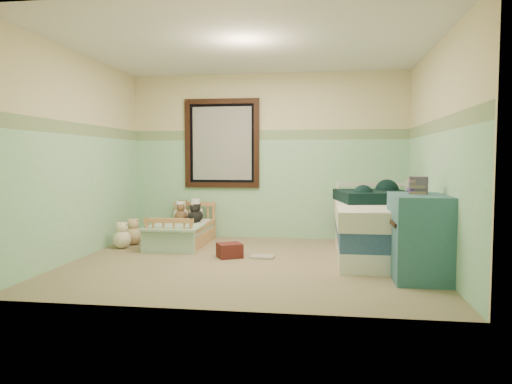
# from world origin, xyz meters

# --- Properties ---
(floor) EXTENTS (4.20, 3.60, 0.02)m
(floor) POSITION_xyz_m (0.00, 0.00, -0.01)
(floor) COLOR gray
(floor) RESTS_ON ground
(ceiling) EXTENTS (4.20, 3.60, 0.02)m
(ceiling) POSITION_xyz_m (0.00, 0.00, 2.51)
(ceiling) COLOR silver
(ceiling) RESTS_ON wall_back
(wall_back) EXTENTS (4.20, 0.04, 2.50)m
(wall_back) POSITION_xyz_m (0.00, 1.80, 1.25)
(wall_back) COLOR beige
(wall_back) RESTS_ON floor
(wall_front) EXTENTS (4.20, 0.04, 2.50)m
(wall_front) POSITION_xyz_m (0.00, -1.80, 1.25)
(wall_front) COLOR beige
(wall_front) RESTS_ON floor
(wall_left) EXTENTS (0.04, 3.60, 2.50)m
(wall_left) POSITION_xyz_m (-2.10, 0.00, 1.25)
(wall_left) COLOR beige
(wall_left) RESTS_ON floor
(wall_right) EXTENTS (0.04, 3.60, 2.50)m
(wall_right) POSITION_xyz_m (2.10, 0.00, 1.25)
(wall_right) COLOR beige
(wall_right) RESTS_ON floor
(wainscot_mint) EXTENTS (4.20, 0.01, 1.50)m
(wainscot_mint) POSITION_xyz_m (0.00, 1.79, 0.75)
(wainscot_mint) COLOR #86CC97
(wainscot_mint) RESTS_ON floor
(border_strip) EXTENTS (4.20, 0.01, 0.15)m
(border_strip) POSITION_xyz_m (0.00, 1.79, 1.57)
(border_strip) COLOR #3D6F48
(border_strip) RESTS_ON wall_back
(window_frame) EXTENTS (1.16, 0.06, 1.36)m
(window_frame) POSITION_xyz_m (-0.70, 1.76, 1.45)
(window_frame) COLOR black
(window_frame) RESTS_ON wall_back
(window_blinds) EXTENTS (0.92, 0.01, 1.12)m
(window_blinds) POSITION_xyz_m (-0.70, 1.77, 1.45)
(window_blinds) COLOR #B5B5B1
(window_blinds) RESTS_ON window_frame
(toddler_bed_frame) EXTENTS (0.66, 1.32, 0.17)m
(toddler_bed_frame) POSITION_xyz_m (-1.12, 1.05, 0.08)
(toddler_bed_frame) COLOR #BD7B42
(toddler_bed_frame) RESTS_ON floor
(toddler_mattress) EXTENTS (0.60, 1.26, 0.12)m
(toddler_mattress) POSITION_xyz_m (-1.12, 1.05, 0.23)
(toddler_mattress) COLOR white
(toddler_mattress) RESTS_ON toddler_bed_frame
(patchwork_quilt) EXTENTS (0.71, 0.66, 0.03)m
(patchwork_quilt) POSITION_xyz_m (-1.12, 0.64, 0.30)
(patchwork_quilt) COLOR #60A8C9
(patchwork_quilt) RESTS_ON toddler_mattress
(plush_bed_brown) EXTENTS (0.20, 0.20, 0.20)m
(plush_bed_brown) POSITION_xyz_m (-1.27, 1.55, 0.39)
(plush_bed_brown) COLOR brown
(plush_bed_brown) RESTS_ON toddler_mattress
(plush_bed_white) EXTENTS (0.22, 0.22, 0.22)m
(plush_bed_white) POSITION_xyz_m (-1.07, 1.55, 0.40)
(plush_bed_white) COLOR silver
(plush_bed_white) RESTS_ON toddler_mattress
(plush_bed_tan) EXTENTS (0.20, 0.20, 0.20)m
(plush_bed_tan) POSITION_xyz_m (-1.22, 1.33, 0.39)
(plush_bed_tan) COLOR #D9B78A
(plush_bed_tan) RESTS_ON toddler_mattress
(plush_bed_dark) EXTENTS (0.18, 0.18, 0.18)m
(plush_bed_dark) POSITION_xyz_m (-0.99, 1.33, 0.38)
(plush_bed_dark) COLOR black
(plush_bed_dark) RESTS_ON toddler_mattress
(plush_floor_cream) EXTENTS (0.24, 0.24, 0.24)m
(plush_floor_cream) POSITION_xyz_m (-1.85, 0.64, 0.12)
(plush_floor_cream) COLOR #F8E9C4
(plush_floor_cream) RESTS_ON floor
(plush_floor_tan) EXTENTS (0.25, 0.25, 0.25)m
(plush_floor_tan) POSITION_xyz_m (-1.80, 0.92, 0.13)
(plush_floor_tan) COLOR #D9B78A
(plush_floor_tan) RESTS_ON floor
(twin_bed_frame) EXTENTS (1.03, 2.06, 0.22)m
(twin_bed_frame) POSITION_xyz_m (1.55, 0.57, 0.11)
(twin_bed_frame) COLOR white
(twin_bed_frame) RESTS_ON floor
(twin_boxspring) EXTENTS (1.03, 2.06, 0.22)m
(twin_boxspring) POSITION_xyz_m (1.55, 0.57, 0.33)
(twin_boxspring) COLOR navy
(twin_boxspring) RESTS_ON twin_bed_frame
(twin_mattress) EXTENTS (1.07, 2.10, 0.22)m
(twin_mattress) POSITION_xyz_m (1.55, 0.57, 0.55)
(twin_mattress) COLOR silver
(twin_mattress) RESTS_ON twin_boxspring
(teal_blanket) EXTENTS (1.03, 1.08, 0.14)m
(teal_blanket) POSITION_xyz_m (1.50, 0.87, 0.73)
(teal_blanket) COLOR black
(teal_blanket) RESTS_ON twin_mattress
(dresser) EXTENTS (0.53, 0.85, 0.85)m
(dresser) POSITION_xyz_m (1.82, -0.48, 0.43)
(dresser) COLOR #336470
(dresser) RESTS_ON floor
(book_stack) EXTENTS (0.19, 0.16, 0.18)m
(book_stack) POSITION_xyz_m (1.82, -0.39, 0.94)
(book_stack) COLOR brown
(book_stack) RESTS_ON dresser
(red_pillow) EXTENTS (0.37, 0.35, 0.18)m
(red_pillow) POSITION_xyz_m (-0.28, 0.24, 0.09)
(red_pillow) COLOR maroon
(red_pillow) RESTS_ON floor
(floor_book) EXTENTS (0.29, 0.23, 0.03)m
(floor_book) POSITION_xyz_m (0.12, 0.29, 0.01)
(floor_book) COLOR gold
(floor_book) RESTS_ON floor
(extra_plush_0) EXTENTS (0.20, 0.20, 0.20)m
(extra_plush_0) POSITION_xyz_m (-1.23, 1.31, 0.39)
(extra_plush_0) COLOR silver
(extra_plush_0) RESTS_ON toddler_mattress
(extra_plush_1) EXTENTS (0.18, 0.18, 0.18)m
(extra_plush_1) POSITION_xyz_m (-1.21, 1.25, 0.38)
(extra_plush_1) COLOR brown
(extra_plush_1) RESTS_ON toddler_mattress
(extra_plush_2) EXTENTS (0.19, 0.19, 0.19)m
(extra_plush_2) POSITION_xyz_m (-1.05, 1.43, 0.38)
(extra_plush_2) COLOR #F8E9C4
(extra_plush_2) RESTS_ON toddler_mattress
(extra_plush_3) EXTENTS (0.18, 0.18, 0.18)m
(extra_plush_3) POSITION_xyz_m (-1.00, 1.21, 0.38)
(extra_plush_3) COLOR black
(extra_plush_3) RESTS_ON toddler_mattress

